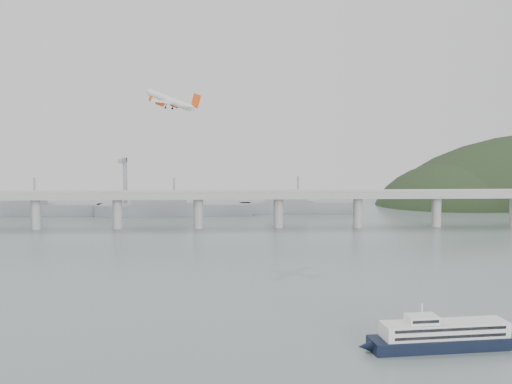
{
  "coord_description": "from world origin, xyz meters",
  "views": [
    {
      "loc": [
        -11.41,
        -223.37,
        61.99
      ],
      "look_at": [
        0.0,
        55.0,
        36.0
      ],
      "focal_mm": 48.0,
      "sensor_mm": 36.0,
      "label": 1
    }
  ],
  "objects": [
    {
      "name": "distant_fleet",
      "position": [
        -155.36,
        265.08,
        6.22
      ],
      "size": [
        453.0,
        60.9,
        40.0
      ],
      "color": "gray",
      "rests_on": "ground"
    },
    {
      "name": "ground",
      "position": [
        0.0,
        0.0,
        0.0
      ],
      "size": [
        900.0,
        900.0,
        0.0
      ],
      "primitive_type": "plane",
      "color": "slate",
      "rests_on": "ground"
    },
    {
      "name": "airliner",
      "position": [
        -37.66,
        94.89,
        74.58
      ],
      "size": [
        29.35,
        28.25,
        13.14
      ],
      "rotation": [
        0.05,
        -0.31,
        2.48
      ],
      "color": "silver",
      "rests_on": "ground"
    },
    {
      "name": "bridge",
      "position": [
        -1.15,
        200.0,
        17.65
      ],
      "size": [
        800.0,
        22.0,
        23.9
      ],
      "color": "#979794",
      "rests_on": "ground"
    },
    {
      "name": "ferry",
      "position": [
        49.46,
        -37.48,
        3.6
      ],
      "size": [
        70.38,
        17.54,
        13.28
      ],
      "rotation": [
        0.0,
        0.0,
        0.11
      ],
      "color": "black",
      "rests_on": "ground"
    }
  ]
}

